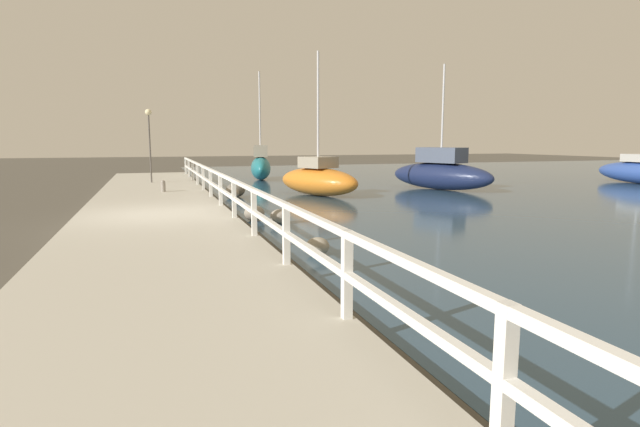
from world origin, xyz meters
TOP-DOWN VIEW (x-y plane):
  - ground_plane at (0.00, 0.00)m, footprint 120.00×120.00m
  - dock_walkway at (0.00, 0.00)m, footprint 3.91×36.00m
  - railing at (1.86, -0.00)m, footprint 0.10×32.50m
  - boulder_far_strip at (2.92, -4.56)m, footprint 0.46×0.42m
  - boulder_downstream at (3.14, -0.76)m, footprint 0.53×0.48m
  - boulder_near_dock at (2.82, 5.45)m, footprint 0.58×0.52m
  - boulder_water_edge at (3.05, 5.97)m, footprint 0.74×0.67m
  - boulder_upstream at (2.60, -0.03)m, footprint 0.56×0.51m
  - mooring_bollard at (0.36, 6.00)m, footprint 0.17×0.17m
  - dock_lamp at (-0.04, 10.60)m, footprint 0.29×0.29m
  - sailboat_blue at (23.94, 5.63)m, footprint 2.21×5.72m
  - sailboat_orange at (6.32, 5.54)m, footprint 3.10×4.52m
  - sailboat_teal at (5.86, 14.41)m, footprint 1.81×3.80m
  - sailboat_navy at (12.35, 6.09)m, footprint 3.33×5.45m

SIDE VIEW (x-z plane):
  - ground_plane at x=0.00m, z-range 0.00..0.00m
  - dock_walkway at x=0.00m, z-range 0.00..0.30m
  - boulder_far_strip at x=2.92m, z-range 0.00..0.35m
  - boulder_downstream at x=3.14m, z-range 0.00..0.40m
  - boulder_upstream at x=2.60m, z-range 0.00..0.42m
  - boulder_near_dock at x=2.82m, z-range 0.00..0.43m
  - boulder_water_edge at x=3.05m, z-range 0.00..0.56m
  - mooring_bollard at x=0.36m, z-range 0.30..0.74m
  - sailboat_blue at x=23.94m, z-range -2.70..3.96m
  - sailboat_orange at x=6.32m, z-range -2.19..3.46m
  - sailboat_navy at x=12.35m, z-range -2.01..3.51m
  - sailboat_teal at x=5.86m, z-range -2.21..3.77m
  - railing at x=1.86m, z-range 0.47..1.43m
  - dock_lamp at x=-0.04m, z-range 1.18..4.48m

